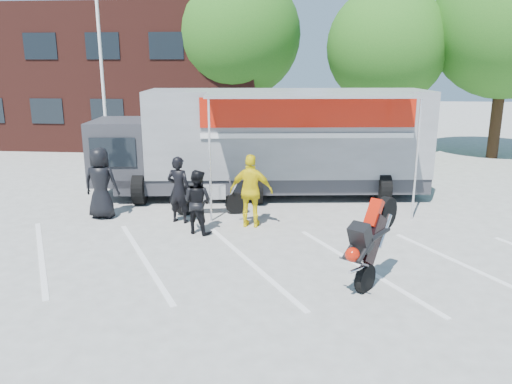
% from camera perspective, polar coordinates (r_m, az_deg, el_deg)
% --- Properties ---
extents(ground, '(100.00, 100.00, 0.00)m').
position_cam_1_polar(ground, '(10.15, -2.41, -10.20)').
color(ground, '#ADADA7').
rests_on(ground, ground).
extents(parking_bay_lines, '(18.09, 13.33, 0.01)m').
position_cam_1_polar(parking_bay_lines, '(11.05, -1.70, -8.01)').
color(parking_bay_lines, white).
rests_on(parking_bay_lines, ground).
extents(office_building, '(18.00, 8.00, 7.00)m').
position_cam_1_polar(office_building, '(29.39, -17.61, 12.43)').
color(office_building, '#451C16').
rests_on(office_building, ground).
extents(flagpole, '(1.61, 0.12, 8.00)m').
position_cam_1_polar(flagpole, '(20.57, -16.76, 16.21)').
color(flagpole, white).
rests_on(flagpole, ground).
extents(tree_left, '(6.12, 6.12, 8.64)m').
position_cam_1_polar(tree_left, '(25.38, -2.15, 17.52)').
color(tree_left, '#382314').
rests_on(tree_left, ground).
extents(tree_mid, '(5.44, 5.44, 7.68)m').
position_cam_1_polar(tree_mid, '(24.42, 14.71, 15.73)').
color(tree_mid, '#382314').
rests_on(tree_mid, ground).
extents(tree_right, '(6.46, 6.46, 9.12)m').
position_cam_1_polar(tree_right, '(25.24, 26.81, 16.77)').
color(tree_right, '#382314').
rests_on(tree_right, ground).
extents(transporter_truck, '(11.28, 6.39, 3.42)m').
position_cam_1_polar(transporter_truck, '(16.54, 1.74, -0.34)').
color(transporter_truck, gray).
rests_on(transporter_truck, ground).
extents(parked_motorcycle, '(2.22, 1.10, 1.11)m').
position_cam_1_polar(parked_motorcycle, '(14.49, -5.17, -2.55)').
color(parked_motorcycle, '#B2B2B7').
rests_on(parked_motorcycle, ground).
extents(stunt_bike_rider, '(1.58, 1.79, 1.93)m').
position_cam_1_polar(stunt_bike_rider, '(10.48, 13.89, -9.80)').
color(stunt_bike_rider, black).
rests_on(stunt_bike_rider, ground).
extents(spectator_leather_a, '(1.01, 0.69, 2.00)m').
position_cam_1_polar(spectator_leather_a, '(14.54, -17.31, 0.98)').
color(spectator_leather_a, black).
rests_on(spectator_leather_a, ground).
extents(spectator_leather_b, '(0.75, 0.59, 1.84)m').
position_cam_1_polar(spectator_leather_b, '(13.66, -8.81, 0.27)').
color(spectator_leather_b, black).
rests_on(spectator_leather_b, ground).
extents(spectator_leather_c, '(0.98, 0.89, 1.65)m').
position_cam_1_polar(spectator_leather_c, '(12.75, -6.71, -1.11)').
color(spectator_leather_c, black).
rests_on(spectator_leather_c, ground).
extents(spectator_hivis, '(1.17, 0.55, 1.95)m').
position_cam_1_polar(spectator_hivis, '(13.12, -0.55, 0.11)').
color(spectator_hivis, yellow).
rests_on(spectator_hivis, ground).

